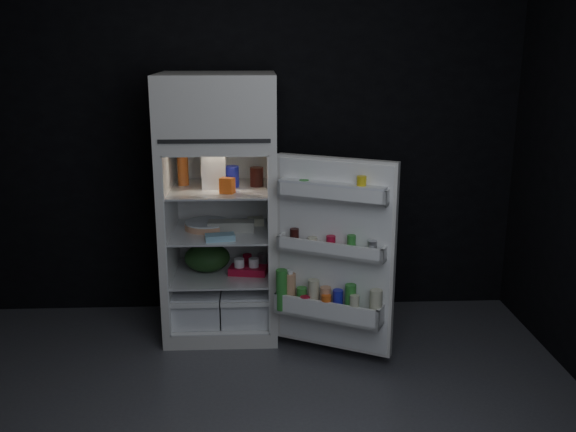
{
  "coord_description": "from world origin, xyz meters",
  "views": [
    {
      "loc": [
        0.11,
        -2.94,
        1.96
      ],
      "look_at": [
        0.29,
        1.0,
        0.9
      ],
      "focal_mm": 40.0,
      "sensor_mm": 36.0,
      "label": 1
    }
  ],
  "objects_px": {
    "refrigerator": "(220,197)",
    "yogurt_tray": "(248,270)",
    "milk_jug": "(214,170)",
    "fridge_door": "(332,260)",
    "egg_carton": "(231,226)"
  },
  "relations": [
    {
      "from": "milk_jug",
      "to": "yogurt_tray",
      "type": "bearing_deg",
      "value": -11.46
    },
    {
      "from": "egg_carton",
      "to": "yogurt_tray",
      "type": "bearing_deg",
      "value": -14.95
    },
    {
      "from": "milk_jug",
      "to": "egg_carton",
      "type": "xyz_separation_m",
      "value": [
        0.1,
        -0.01,
        -0.38
      ]
    },
    {
      "from": "refrigerator",
      "to": "yogurt_tray",
      "type": "xyz_separation_m",
      "value": [
        0.19,
        -0.08,
        -0.5
      ]
    },
    {
      "from": "milk_jug",
      "to": "yogurt_tray",
      "type": "xyz_separation_m",
      "value": [
        0.22,
        -0.04,
        -0.69
      ]
    },
    {
      "from": "refrigerator",
      "to": "yogurt_tray",
      "type": "bearing_deg",
      "value": -24.04
    },
    {
      "from": "milk_jug",
      "to": "yogurt_tray",
      "type": "relative_size",
      "value": 0.94
    },
    {
      "from": "fridge_door",
      "to": "refrigerator",
      "type": "bearing_deg",
      "value": 142.43
    },
    {
      "from": "milk_jug",
      "to": "egg_carton",
      "type": "height_order",
      "value": "milk_jug"
    },
    {
      "from": "fridge_door",
      "to": "yogurt_tray",
      "type": "xyz_separation_m",
      "value": [
        -0.53,
        0.46,
        -0.23
      ]
    },
    {
      "from": "milk_jug",
      "to": "refrigerator",
      "type": "bearing_deg",
      "value": 52.26
    },
    {
      "from": "yogurt_tray",
      "to": "fridge_door",
      "type": "bearing_deg",
      "value": -31.41
    },
    {
      "from": "yogurt_tray",
      "to": "milk_jug",
      "type": "bearing_deg",
      "value": 178.62
    },
    {
      "from": "fridge_door",
      "to": "egg_carton",
      "type": "distance_m",
      "value": 0.81
    },
    {
      "from": "milk_jug",
      "to": "yogurt_tray",
      "type": "height_order",
      "value": "milk_jug"
    }
  ]
}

